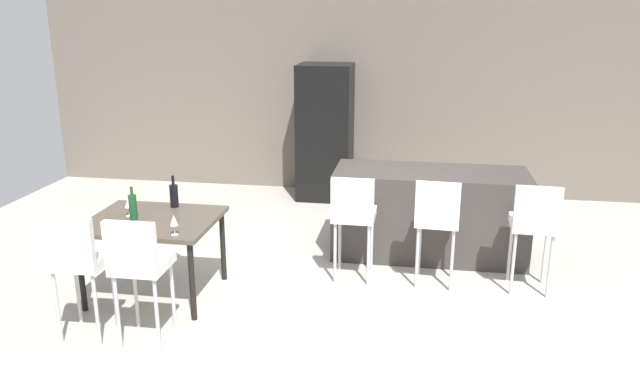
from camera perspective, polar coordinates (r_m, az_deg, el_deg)
The scene contains 14 objects.
ground_plane at distance 6.04m, azimuth 4.15°, elevation -8.24°, with size 10.00×10.00×0.00m, color #ADA89E.
back_wall at distance 8.70m, azimuth 6.33°, elevation 9.37°, with size 10.00×0.12×2.90m, color #665B51.
kitchen_island at distance 6.61m, azimuth 10.11°, elevation -1.96°, with size 2.00×0.80×0.92m, color #383330.
bar_chair_left at distance 5.81m, azimuth 3.14°, elevation -1.82°, with size 0.40×0.40×1.05m.
bar_chair_middle at distance 5.79m, azimuth 10.85°, elevation -2.19°, with size 0.43×0.43×1.05m.
bar_chair_right at distance 5.88m, azimuth 19.31°, elevation -2.55°, with size 0.42×0.42×1.05m.
dining_table at distance 5.71m, azimuth -15.25°, elevation -3.08°, with size 1.13×0.94×0.74m.
dining_chair_near at distance 5.13m, azimuth -21.65°, elevation -5.61°, with size 0.42×0.42×1.05m.
dining_chair_far at distance 4.90m, azimuth -16.54°, elevation -6.15°, with size 0.40×0.40×1.05m.
wine_bottle_corner at distance 5.94m, azimuth -13.42°, elevation -0.29°, with size 0.08×0.08×0.31m.
wine_bottle_inner at distance 5.67m, azimuth -17.00°, elevation -1.32°, with size 0.07×0.07×0.30m.
wine_glass_left at distance 5.20m, azimuth -13.43°, elevation -2.61°, with size 0.07×0.07×0.17m.
wine_glass_middle at distance 5.77m, azimuth -17.39°, elevation -0.99°, with size 0.07×0.07×0.17m.
refrigerator at distance 8.44m, azimuth 0.49°, elevation 5.59°, with size 0.72×0.68×1.84m, color black.
Camera 1 is at (0.46, -5.46, 2.54)m, focal length 34.42 mm.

